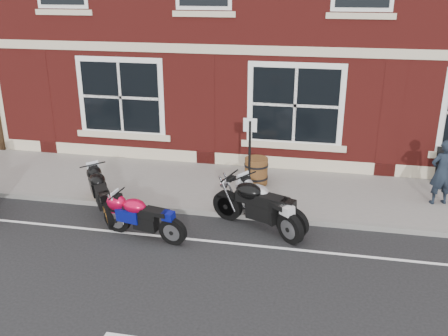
{
  "coord_description": "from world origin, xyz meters",
  "views": [
    {
      "loc": [
        2.25,
        -8.79,
        5.1
      ],
      "look_at": [
        0.13,
        1.6,
        1.13
      ],
      "focal_mm": 40.0,
      "sensor_mm": 36.0,
      "label": 1
    }
  ],
  "objects": [
    {
      "name": "pedestrian_left",
      "position": [
        5.08,
        2.9,
        0.91
      ],
      "size": [
        0.67,
        0.54,
        1.58
      ],
      "primitive_type": "imported",
      "rotation": [
        0.0,
        0.0,
        3.47
      ],
      "color": "black",
      "rests_on": "sidewalk"
    },
    {
      "name": "ground",
      "position": [
        0.0,
        0.0,
        0.0
      ],
      "size": [
        80.0,
        80.0,
        0.0
      ],
      "primitive_type": "plane",
      "color": "black",
      "rests_on": "ground"
    },
    {
      "name": "parking_sign",
      "position": [
        0.69,
        1.74,
        1.37
      ],
      "size": [
        0.31,
        0.06,
        2.16
      ],
      "rotation": [
        0.0,
        0.0,
        -0.04
      ],
      "color": "black",
      "rests_on": "sidewalk"
    },
    {
      "name": "moto_sport_black",
      "position": [
        -2.61,
        1.04,
        0.55
      ],
      "size": [
        1.29,
        1.83,
        0.95
      ],
      "rotation": [
        0.0,
        0.0,
        0.59
      ],
      "color": "black",
      "rests_on": "ground"
    },
    {
      "name": "kerb",
      "position": [
        0.0,
        1.42,
        0.06
      ],
      "size": [
        30.0,
        0.16,
        0.12
      ],
      "primitive_type": "cube",
      "color": "slate",
      "rests_on": "ground"
    },
    {
      "name": "barrel_planter",
      "position": [
        0.65,
        3.27,
        0.47
      ],
      "size": [
        0.63,
        0.63,
        0.7
      ],
      "color": "#564217",
      "rests_on": "sidewalk"
    },
    {
      "name": "sidewalk",
      "position": [
        0.0,
        3.0,
        0.06
      ],
      "size": [
        30.0,
        3.0,
        0.12
      ],
      "primitive_type": "cube",
      "color": "slate",
      "rests_on": "ground"
    },
    {
      "name": "moto_sport_red",
      "position": [
        -1.29,
        0.11,
        0.51
      ],
      "size": [
        1.94,
        0.54,
        0.88
      ],
      "rotation": [
        0.0,
        0.0,
        1.35
      ],
      "color": "black",
      "rests_on": "ground"
    },
    {
      "name": "moto_sport_silver",
      "position": [
        1.18,
        1.03,
        0.57
      ],
      "size": [
        1.72,
        1.59,
        0.99
      ],
      "rotation": [
        0.0,
        0.0,
        0.83
      ],
      "color": "black",
      "rests_on": "ground"
    },
    {
      "name": "moto_naked_black",
      "position": [
        1.0,
        1.02,
        0.6
      ],
      "size": [
        2.21,
        1.02,
        1.05
      ],
      "rotation": [
        0.0,
        0.0,
        1.18
      ],
      "color": "black",
      "rests_on": "ground"
    }
  ]
}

